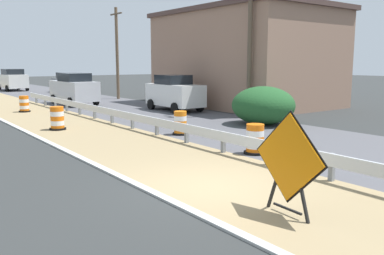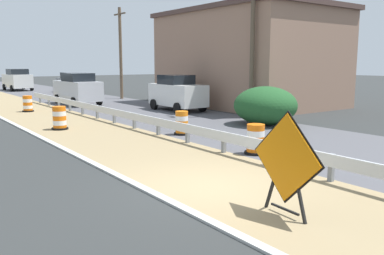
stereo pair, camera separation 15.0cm
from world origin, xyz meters
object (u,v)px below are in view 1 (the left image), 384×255
Objects in this scene: traffic_barrel_mid at (57,119)px; car_lead_near_lane at (74,89)px; car_mid_far_lane at (70,83)px; utility_pole_near at (250,26)px; utility_pole_mid at (117,52)px; traffic_barrel_close at (180,124)px; traffic_barrel_nearest at (255,141)px; traffic_barrel_far at (24,105)px; car_trailing_near_lane at (175,93)px; car_lead_far_lane at (13,80)px; warning_sign_diamond at (289,161)px.

car_lead_near_lane reaches higher than traffic_barrel_mid.
car_mid_far_lane is 23.18m from utility_pole_near.
utility_pole_mid is at bearing 3.55° from car_mid_far_lane.
traffic_barrel_close is at bearing 174.02° from car_lead_near_lane.
utility_pole_mid is (5.69, 20.74, 3.29)m from traffic_barrel_nearest.
traffic_barrel_mid is at bearing -94.79° from traffic_barrel_far.
car_mid_far_lane is 0.51× the size of utility_pole_near.
car_lead_near_lane is 8.00m from car_trailing_near_lane.
traffic_barrel_far is at bearing 120.01° from car_lead_near_lane.
car_lead_far_lane is at bearing 105.47° from utility_pole_mid.
traffic_barrel_close is (3.48, 8.43, -0.64)m from warning_sign_diamond.
warning_sign_diamond reaches higher than traffic_barrel_mid.
traffic_barrel_mid is (-0.09, 12.65, -0.61)m from warning_sign_diamond.
traffic_barrel_far is at bearing -151.18° from utility_pole_mid.
car_lead_near_lane is 13.43m from utility_pole_near.
car_mid_far_lane is at bearing 68.13° from traffic_barrel_mid.
utility_pole_near reaches higher than traffic_barrel_close.
car_trailing_near_lane is 9.80m from utility_pole_mid.
car_lead_far_lane is (1.29, 31.84, 0.68)m from traffic_barrel_close.
car_lead_near_lane is at bearing -97.49° from warning_sign_diamond.
traffic_barrel_far is 0.21× the size of car_lead_near_lane.
warning_sign_diamond is 12.66m from traffic_barrel_mid.
utility_pole_near is (1.65, -4.65, 3.72)m from car_trailing_near_lane.
car_lead_near_lane is 17.61m from car_lead_far_lane.
warning_sign_diamond is at bearing 166.99° from car_lead_near_lane.
car_trailing_near_lane is 0.90× the size of car_lead_far_lane.
car_mid_far_lane is at bearing -20.68° from car_lead_near_lane.
car_lead_near_lane is at bearing -19.97° from car_mid_far_lane.
car_trailing_near_lane is at bearing -95.88° from utility_pole_mid.
car_trailing_near_lane is 25.01m from car_lead_far_lane.
car_mid_far_lane is at bearing 79.08° from traffic_barrel_close.
traffic_barrel_mid is 7.58m from traffic_barrel_far.
traffic_barrel_nearest is 29.96m from car_mid_far_lane.
car_mid_far_lane is (8.44, 21.02, 0.52)m from traffic_barrel_mid.
car_lead_near_lane is (1.21, 18.54, 0.65)m from traffic_barrel_nearest.
utility_pole_mid is (4.48, 2.20, 2.64)m from car_lead_near_lane.
traffic_barrel_mid is 0.22× the size of car_lead_far_lane.
traffic_barrel_close is at bearing -158.93° from utility_pole_near.
car_trailing_near_lane reaches higher than warning_sign_diamond.
traffic_barrel_far is at bearing 134.45° from utility_pole_near.
traffic_barrel_nearest is at bearing 175.93° from car_lead_far_lane.
car_mid_far_lane is 0.66× the size of utility_pole_mid.
traffic_barrel_nearest is at bearing -105.33° from utility_pole_mid.
car_lead_far_lane is 30.08m from utility_pole_near.
warning_sign_diamond is 0.44× the size of car_lead_near_lane.
warning_sign_diamond is 9.15m from traffic_barrel_close.
warning_sign_diamond is 0.22× the size of utility_pole_near.
warning_sign_diamond is at bearing -91.54° from traffic_barrel_far.
traffic_barrel_close is at bearing -75.98° from traffic_barrel_far.
traffic_barrel_far is (-2.94, 11.76, -0.00)m from traffic_barrel_close.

